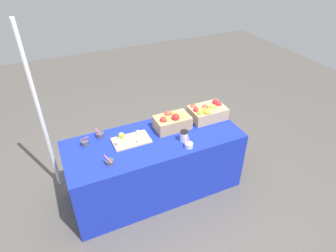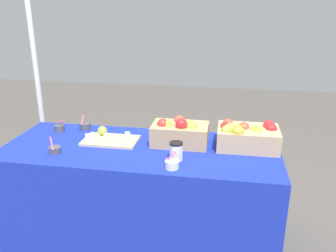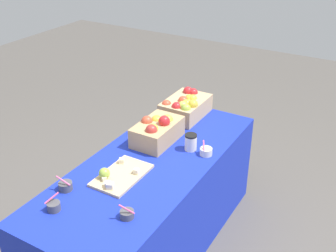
% 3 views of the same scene
% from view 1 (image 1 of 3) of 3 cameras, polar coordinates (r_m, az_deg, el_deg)
% --- Properties ---
extents(ground_plane, '(10.00, 10.00, 0.00)m').
position_cam_1_polar(ground_plane, '(3.59, -2.44, -12.02)').
color(ground_plane, '#56514C').
extents(table, '(1.90, 0.76, 0.74)m').
position_cam_1_polar(table, '(3.33, -2.60, -7.62)').
color(table, '#192DB7').
rests_on(table, ground_plane).
extents(apple_crate_left, '(0.41, 0.29, 0.19)m').
position_cam_1_polar(apple_crate_left, '(3.42, 7.70, 2.79)').
color(apple_crate_left, tan).
rests_on(apple_crate_left, table).
extents(apple_crate_middle, '(0.39, 0.24, 0.21)m').
position_cam_1_polar(apple_crate_middle, '(3.21, 0.83, 0.93)').
color(apple_crate_middle, tan).
rests_on(apple_crate_middle, table).
extents(cutting_board_front, '(0.39, 0.24, 0.09)m').
position_cam_1_polar(cutting_board_front, '(3.08, -7.63, -2.67)').
color(cutting_board_front, '#D1B284').
rests_on(cutting_board_front, table).
extents(sample_bowl_near, '(0.09, 0.08, 0.10)m').
position_cam_1_polar(sample_bowl_near, '(3.11, -16.05, -3.20)').
color(sample_bowl_near, '#4C4C51').
rests_on(sample_bowl_near, table).
extents(sample_bowl_mid, '(0.08, 0.09, 0.10)m').
position_cam_1_polar(sample_bowl_mid, '(2.83, -11.42, -6.91)').
color(sample_bowl_mid, '#4C4C51').
rests_on(sample_bowl_mid, table).
extents(sample_bowl_far, '(0.08, 0.09, 0.10)m').
position_cam_1_polar(sample_bowl_far, '(3.19, -13.24, -1.70)').
color(sample_bowl_far, '#4C4C51').
rests_on(sample_bowl_far, table).
extents(sample_bowl_extra, '(0.09, 0.09, 0.10)m').
position_cam_1_polar(sample_bowl_extra, '(2.97, 4.12, -3.78)').
color(sample_bowl_extra, silver).
rests_on(sample_bowl_extra, table).
extents(coffee_cup, '(0.09, 0.09, 0.12)m').
position_cam_1_polar(coffee_cup, '(3.04, 3.18, -1.96)').
color(coffee_cup, silver).
rests_on(coffee_cup, table).
extents(tent_pole, '(0.04, 0.04, 1.97)m').
position_cam_1_polar(tent_pole, '(3.30, -23.83, 1.95)').
color(tent_pole, white).
rests_on(tent_pole, ground_plane).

